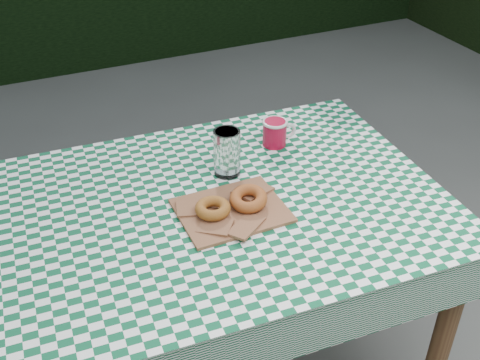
% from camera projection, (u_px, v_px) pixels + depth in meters
% --- Properties ---
extents(table, '(1.33, 0.92, 0.75)m').
position_uv_depth(table, '(209.00, 305.00, 1.79)').
color(table, '#53301C').
rests_on(table, ground).
extents(tablecloth, '(1.35, 0.95, 0.01)m').
position_uv_depth(tablecloth, '(205.00, 206.00, 1.58)').
color(tablecloth, '#0C4E2E').
rests_on(tablecloth, table).
extents(paper_bag, '(0.28, 0.22, 0.01)m').
position_uv_depth(paper_bag, '(232.00, 210.00, 1.55)').
color(paper_bag, brown).
rests_on(paper_bag, tablecloth).
extents(bagel_front, '(0.12, 0.12, 0.03)m').
position_uv_depth(bagel_front, '(213.00, 208.00, 1.52)').
color(bagel_front, '#9D5C20').
rests_on(bagel_front, paper_bag).
extents(bagel_back, '(0.14, 0.14, 0.03)m').
position_uv_depth(bagel_back, '(248.00, 199.00, 1.55)').
color(bagel_back, '#A44A22').
rests_on(bagel_back, paper_bag).
extents(coffee_mug, '(0.16, 0.16, 0.08)m').
position_uv_depth(coffee_mug, '(275.00, 133.00, 1.82)').
color(coffee_mug, '#A60A29').
rests_on(coffee_mug, tablecloth).
extents(drinking_glass, '(0.10, 0.10, 0.14)m').
position_uv_depth(drinking_glass, '(227.00, 153.00, 1.67)').
color(drinking_glass, white).
rests_on(drinking_glass, tablecloth).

